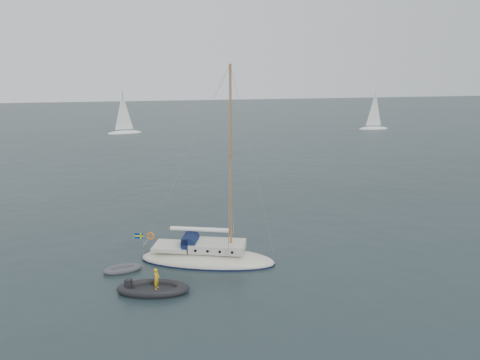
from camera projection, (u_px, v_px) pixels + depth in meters
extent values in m
plane|color=black|center=(232.00, 249.00, 33.84)|extent=(300.00, 300.00, 0.00)
ellipsoid|color=beige|center=(208.00, 260.00, 31.57)|extent=(9.09, 2.83, 1.52)
cube|color=beige|center=(218.00, 245.00, 31.46)|extent=(3.64, 1.92, 0.56)
cube|color=beige|center=(171.00, 251.00, 30.86)|extent=(2.42, 1.92, 0.25)
cylinder|color=#101A3D|center=(190.00, 243.00, 31.01)|extent=(0.97, 1.67, 0.97)
cube|color=#101A3D|center=(187.00, 240.00, 30.92)|extent=(0.45, 1.67, 0.40)
cylinder|color=brown|center=(230.00, 160.00, 30.27)|extent=(0.15, 0.15, 12.12)
cylinder|color=brown|center=(230.00, 151.00, 30.13)|extent=(0.05, 2.22, 0.05)
cylinder|color=brown|center=(199.00, 231.00, 30.96)|extent=(4.24, 0.10, 0.10)
cylinder|color=silver|center=(199.00, 230.00, 30.94)|extent=(3.95, 0.28, 0.28)
cylinder|color=#97969D|center=(146.00, 247.00, 30.42)|extent=(0.04, 2.22, 0.04)
torus|color=orange|center=(145.00, 243.00, 30.98)|extent=(0.55, 0.10, 0.55)
cylinder|color=brown|center=(140.00, 248.00, 30.37)|extent=(0.03, 0.03, 0.91)
cube|color=navy|center=(135.00, 244.00, 30.24)|extent=(0.61, 0.02, 0.38)
cube|color=#E0D100|center=(135.00, 244.00, 30.24)|extent=(0.63, 0.03, 0.09)
cube|color=#E0D100|center=(137.00, 244.00, 30.26)|extent=(0.09, 0.03, 0.40)
cylinder|color=black|center=(196.00, 241.00, 32.11)|extent=(0.18, 0.06, 0.18)
cylinder|color=black|center=(200.00, 252.00, 30.27)|extent=(0.18, 0.06, 0.18)
cylinder|color=black|center=(208.00, 240.00, 32.28)|extent=(0.18, 0.06, 0.18)
cylinder|color=black|center=(212.00, 251.00, 30.44)|extent=(0.18, 0.06, 0.18)
cylinder|color=black|center=(220.00, 239.00, 32.45)|extent=(0.18, 0.06, 0.18)
cylinder|color=black|center=(225.00, 250.00, 30.61)|extent=(0.18, 0.06, 0.18)
cylinder|color=black|center=(231.00, 238.00, 32.61)|extent=(0.18, 0.06, 0.18)
cylinder|color=black|center=(237.00, 249.00, 30.77)|extent=(0.18, 0.06, 0.18)
cube|color=#47474C|center=(122.00, 270.00, 30.17)|extent=(1.50, 0.62, 0.09)
cube|color=black|center=(153.00, 290.00, 27.39)|extent=(2.66, 1.11, 0.13)
cube|color=black|center=(128.00, 287.00, 27.01)|extent=(0.39, 0.39, 0.66)
imported|color=gold|center=(157.00, 278.00, 27.27)|extent=(0.40, 0.53, 1.29)
ellipsoid|color=silver|center=(125.00, 133.00, 91.49)|extent=(6.58, 2.19, 1.10)
cylinder|color=#97969D|center=(123.00, 111.00, 90.46)|extent=(0.11, 0.11, 7.67)
cone|color=silver|center=(123.00, 111.00, 90.45)|extent=(3.51, 3.51, 7.13)
ellipsoid|color=silver|center=(373.00, 129.00, 97.62)|extent=(6.31, 2.10, 1.05)
cylinder|color=#97969D|center=(375.00, 109.00, 96.63)|extent=(0.11, 0.11, 7.36)
cone|color=silver|center=(374.00, 109.00, 96.61)|extent=(3.37, 3.37, 6.84)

